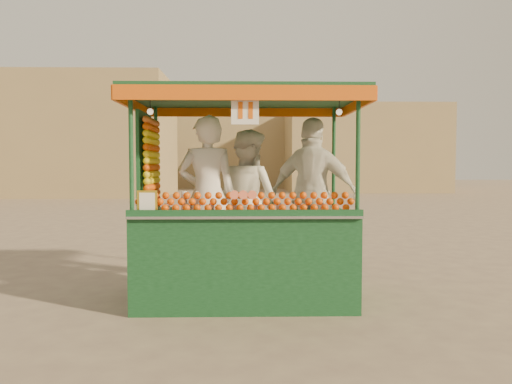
{
  "coord_description": "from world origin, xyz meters",
  "views": [
    {
      "loc": [
        -0.03,
        -5.79,
        1.58
      ],
      "look_at": [
        0.09,
        -0.02,
        1.25
      ],
      "focal_mm": 34.55,
      "sensor_mm": 36.0,
      "label": 1
    }
  ],
  "objects_px": {
    "juice_cart": "(239,233)",
    "vendor_left": "(207,196)",
    "vendor_right": "(313,195)",
    "vendor_middle": "(248,200)"
  },
  "relations": [
    {
      "from": "vendor_left",
      "to": "vendor_right",
      "type": "xyz_separation_m",
      "value": [
        1.27,
        0.15,
        0.0
      ]
    },
    {
      "from": "vendor_middle",
      "to": "vendor_right",
      "type": "xyz_separation_m",
      "value": [
        0.79,
        -0.14,
        0.07
      ]
    },
    {
      "from": "vendor_left",
      "to": "vendor_middle",
      "type": "bearing_deg",
      "value": -153.04
    },
    {
      "from": "vendor_left",
      "to": "vendor_middle",
      "type": "xyz_separation_m",
      "value": [
        0.48,
        0.28,
        -0.07
      ]
    },
    {
      "from": "juice_cart",
      "to": "vendor_left",
      "type": "distance_m",
      "value": 0.58
    },
    {
      "from": "juice_cart",
      "to": "vendor_middle",
      "type": "distance_m",
      "value": 0.55
    },
    {
      "from": "vendor_left",
      "to": "vendor_middle",
      "type": "relative_size",
      "value": 1.08
    },
    {
      "from": "vendor_left",
      "to": "vendor_right",
      "type": "distance_m",
      "value": 1.27
    },
    {
      "from": "vendor_middle",
      "to": "vendor_right",
      "type": "bearing_deg",
      "value": -144.64
    },
    {
      "from": "vendor_left",
      "to": "vendor_right",
      "type": "height_order",
      "value": "vendor_right"
    }
  ]
}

